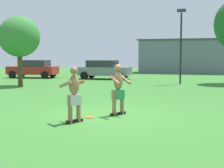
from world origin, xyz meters
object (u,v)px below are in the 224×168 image
frisbee (90,117)px  car_gray_far_end (104,69)px  tree_right_field (19,37)px  player_in_green (118,87)px  player_near (74,94)px  car_red_near_post (33,69)px  lamp_post (181,38)px

frisbee → car_gray_far_end: bearing=105.2°
tree_right_field → player_in_green: bearing=-43.6°
player_near → frisbee: size_ratio=5.56×
car_red_near_post → tree_right_field: tree_right_field is taller
tree_right_field → car_gray_far_end: bearing=64.8°
car_red_near_post → tree_right_field: size_ratio=0.99×
player_in_green → car_gray_far_end: 16.41m
car_gray_far_end → player_in_green: bearing=-71.7°
car_gray_far_end → lamp_post: bearing=-26.7°
frisbee → lamp_post: 13.53m
player_in_green → player_near: bearing=-122.6°
player_in_green → frisbee: (-0.76, -0.66, -0.91)m
lamp_post → tree_right_field: bearing=-157.5°
lamp_post → tree_right_field: (-9.93, -4.11, -0.03)m
player_near → car_gray_far_end: 17.58m
frisbee → lamp_post: (2.06, 12.99, 3.17)m
player_in_green → frisbee: player_in_green is taller
player_in_green → car_red_near_post: size_ratio=0.38×
player_in_green → frisbee: size_ratio=5.75×
car_gray_far_end → lamp_post: size_ratio=0.85×
player_near → player_in_green: (0.95, 1.49, 0.07)m
player_near → frisbee: 1.20m
car_gray_far_end → tree_right_field: size_ratio=0.97×
lamp_post → tree_right_field: 10.74m
player_near → lamp_post: bearing=80.7°
frisbee → car_red_near_post: size_ratio=0.07×
tree_right_field → frisbee: bearing=-48.5°
player_near → car_red_near_post: bearing=122.4°
player_in_green → car_red_near_post: player_in_green is taller
player_near → player_in_green: 1.76m
player_in_green → lamp_post: lamp_post is taller
player_near → tree_right_field: 12.59m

